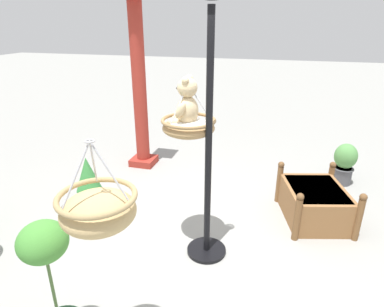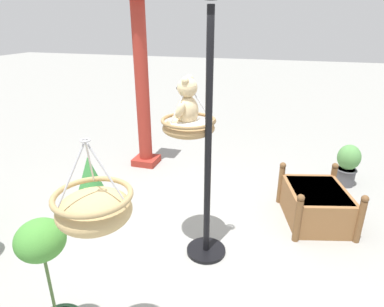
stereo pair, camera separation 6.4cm
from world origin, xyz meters
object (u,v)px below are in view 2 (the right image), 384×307
(greenhouse_pillar_right, at_px, (142,89))
(potted_plant_flowering_red, at_px, (348,164))
(hanging_basket_left_high, at_px, (94,208))
(potted_plant_tall_leafy, at_px, (90,178))
(hanging_basket_with_teddy, at_px, (189,126))
(teddy_bear, at_px, (186,105))
(wooden_planter_box, at_px, (316,203))
(display_pole_central, at_px, (207,187))
(potted_plant_fern_front, at_px, (50,283))

(greenhouse_pillar_right, bearing_deg, potted_plant_flowering_red, -87.65)
(hanging_basket_left_high, distance_m, potted_plant_tall_leafy, 2.80)
(hanging_basket_with_teddy, distance_m, greenhouse_pillar_right, 2.42)
(teddy_bear, bearing_deg, wooden_planter_box, -59.09)
(display_pole_central, height_order, hanging_basket_with_teddy, display_pole_central)
(display_pole_central, relative_size, potted_plant_fern_front, 2.30)
(greenhouse_pillar_right, relative_size, potted_plant_flowering_red, 4.25)
(teddy_bear, height_order, potted_plant_fern_front, teddy_bear)
(wooden_planter_box, distance_m, potted_plant_flowering_red, 1.32)
(hanging_basket_left_high, xyz_separation_m, potted_plant_tall_leafy, (2.12, 1.52, -1.02))
(hanging_basket_left_high, relative_size, potted_plant_fern_front, 0.53)
(hanging_basket_left_high, bearing_deg, teddy_bear, -4.35)
(teddy_bear, bearing_deg, greenhouse_pillar_right, 35.57)
(teddy_bear, distance_m, wooden_planter_box, 2.23)
(wooden_planter_box, xyz_separation_m, potted_plant_flowering_red, (1.21, -0.52, 0.11))
(potted_plant_flowering_red, xyz_separation_m, potted_plant_tall_leafy, (-1.54, 3.64, -0.03))
(display_pole_central, xyz_separation_m, potted_plant_tall_leafy, (0.70, 1.92, -0.51))
(display_pole_central, xyz_separation_m, hanging_basket_left_high, (-1.42, 0.39, 0.51))
(potted_plant_fern_front, bearing_deg, potted_plant_tall_leafy, 26.11)
(hanging_basket_with_teddy, xyz_separation_m, potted_plant_tall_leafy, (0.55, 1.67, -1.10))
(teddy_bear, relative_size, potted_plant_tall_leafy, 0.77)
(wooden_planter_box, xyz_separation_m, potted_plant_fern_front, (-2.45, 2.09, 0.35))
(hanging_basket_left_high, bearing_deg, hanging_basket_with_teddy, -5.23)
(hanging_basket_with_teddy, distance_m, potted_plant_flowering_red, 3.07)
(display_pole_central, bearing_deg, wooden_planter_box, -49.34)
(hanging_basket_with_teddy, bearing_deg, potted_plant_fern_front, 157.86)
(hanging_basket_with_teddy, bearing_deg, potted_plant_flowering_red, -43.33)
(potted_plant_flowering_red, bearing_deg, potted_plant_tall_leafy, 112.96)
(display_pole_central, distance_m, teddy_bear, 0.87)
(hanging_basket_left_high, distance_m, wooden_planter_box, 3.13)
(hanging_basket_left_high, relative_size, wooden_planter_box, 0.53)
(hanging_basket_with_teddy, xyz_separation_m, teddy_bear, (-0.00, 0.02, 0.22))
(teddy_bear, xyz_separation_m, hanging_basket_left_high, (-1.57, 0.12, -0.31))
(potted_plant_fern_front, bearing_deg, potted_plant_flowering_red, -35.53)
(wooden_planter_box, bearing_deg, potted_plant_fern_front, 139.48)
(display_pole_central, bearing_deg, teddy_bear, 61.32)
(teddy_bear, xyz_separation_m, greenhouse_pillar_right, (1.95, 1.40, -0.27))
(greenhouse_pillar_right, distance_m, wooden_planter_box, 3.27)
(teddy_bear, xyz_separation_m, potted_plant_flowering_red, (2.09, -2.00, -1.30))
(hanging_basket_with_teddy, bearing_deg, hanging_basket_left_high, 174.77)
(teddy_bear, relative_size, hanging_basket_left_high, 0.86)
(potted_plant_tall_leafy, bearing_deg, potted_plant_flowering_red, -67.04)
(display_pole_central, xyz_separation_m, potted_plant_flowering_red, (2.24, -1.72, -0.48))
(wooden_planter_box, relative_size, potted_plant_tall_leafy, 1.71)
(potted_plant_fern_front, bearing_deg, wooden_planter_box, -40.52)
(hanging_basket_left_high, bearing_deg, potted_plant_tall_leafy, 35.72)
(hanging_basket_with_teddy, relative_size, teddy_bear, 1.11)
(display_pole_central, bearing_deg, hanging_basket_with_teddy, 59.04)
(potted_plant_flowering_red, bearing_deg, display_pole_central, 142.45)
(hanging_basket_with_teddy, xyz_separation_m, wooden_planter_box, (0.89, -1.46, -1.19))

